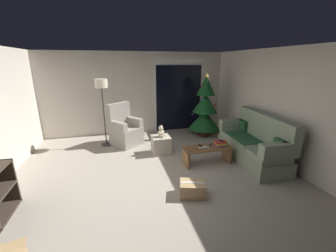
% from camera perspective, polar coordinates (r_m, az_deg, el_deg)
% --- Properties ---
extents(ground_plane, '(7.00, 7.00, 0.00)m').
position_cam_1_polar(ground_plane, '(4.22, -2.95, -14.28)').
color(ground_plane, '#9E9384').
extents(wall_back, '(5.72, 0.12, 2.50)m').
position_cam_1_polar(wall_back, '(6.70, -8.53, 8.78)').
color(wall_back, beige).
rests_on(wall_back, ground).
extents(wall_right, '(0.12, 6.00, 2.50)m').
position_cam_1_polar(wall_right, '(5.11, 30.12, 4.11)').
color(wall_right, beige).
rests_on(wall_right, ground).
extents(patio_door_frame, '(1.60, 0.02, 2.20)m').
position_cam_1_polar(patio_door_frame, '(6.93, 2.90, 7.96)').
color(patio_door_frame, silver).
rests_on(patio_door_frame, ground).
extents(patio_door_glass, '(1.50, 0.02, 2.10)m').
position_cam_1_polar(patio_door_glass, '(6.92, 2.93, 7.52)').
color(patio_door_glass, black).
rests_on(patio_door_glass, ground).
extents(couch, '(0.90, 1.99, 1.08)m').
position_cam_1_polar(couch, '(5.17, 22.43, -4.59)').
color(couch, gray).
rests_on(couch, ground).
extents(coffee_table, '(1.10, 0.40, 0.39)m').
position_cam_1_polar(coffee_table, '(4.77, 10.61, -7.10)').
color(coffee_table, olive).
rests_on(coffee_table, ground).
extents(remote_silver, '(0.12, 0.15, 0.02)m').
position_cam_1_polar(remote_silver, '(4.70, 10.40, -5.61)').
color(remote_silver, '#ADADB2').
rests_on(remote_silver, coffee_table).
extents(remote_white, '(0.16, 0.05, 0.02)m').
position_cam_1_polar(remote_white, '(4.64, 9.23, -5.83)').
color(remote_white, silver).
rests_on(remote_white, coffee_table).
extents(remote_graphite, '(0.13, 0.15, 0.02)m').
position_cam_1_polar(remote_graphite, '(4.81, 11.46, -5.11)').
color(remote_graphite, '#333338').
rests_on(remote_graphite, coffee_table).
extents(remote_black, '(0.07, 0.16, 0.02)m').
position_cam_1_polar(remote_black, '(4.75, 8.85, -5.28)').
color(remote_black, black).
rests_on(remote_black, coffee_table).
extents(book_stack, '(0.26, 0.22, 0.12)m').
position_cam_1_polar(book_stack, '(4.81, 14.19, -4.66)').
color(book_stack, '#6B3D7A').
rests_on(book_stack, coffee_table).
extents(cell_phone, '(0.10, 0.15, 0.01)m').
position_cam_1_polar(cell_phone, '(4.80, 14.16, -3.82)').
color(cell_phone, black).
rests_on(cell_phone, book_stack).
extents(christmas_tree, '(0.93, 0.93, 1.90)m').
position_cam_1_polar(christmas_tree, '(6.43, 10.03, 4.68)').
color(christmas_tree, '#4C1E19').
rests_on(christmas_tree, ground).
extents(armchair, '(0.96, 0.96, 1.13)m').
position_cam_1_polar(armchair, '(5.87, -11.64, -1.09)').
color(armchair, gray).
rests_on(armchair, ground).
extents(floor_lamp, '(0.32, 0.32, 1.78)m').
position_cam_1_polar(floor_lamp, '(5.68, -17.62, 9.32)').
color(floor_lamp, '#2D2D30').
rests_on(floor_lamp, ground).
extents(ottoman, '(0.44, 0.44, 0.43)m').
position_cam_1_polar(ottoman, '(5.24, -1.93, -5.11)').
color(ottoman, '#B2A893').
rests_on(ottoman, ground).
extents(teddy_bear_cream, '(0.21, 0.21, 0.29)m').
position_cam_1_polar(teddy_bear_cream, '(5.12, -1.86, -1.64)').
color(teddy_bear_cream, beige).
rests_on(teddy_bear_cream, ottoman).
extents(cardboard_box_taped_mid_floor, '(0.50, 0.43, 0.25)m').
position_cam_1_polar(cardboard_box_taped_mid_floor, '(3.75, 6.72, -16.64)').
color(cardboard_box_taped_mid_floor, tan).
rests_on(cardboard_box_taped_mid_floor, ground).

